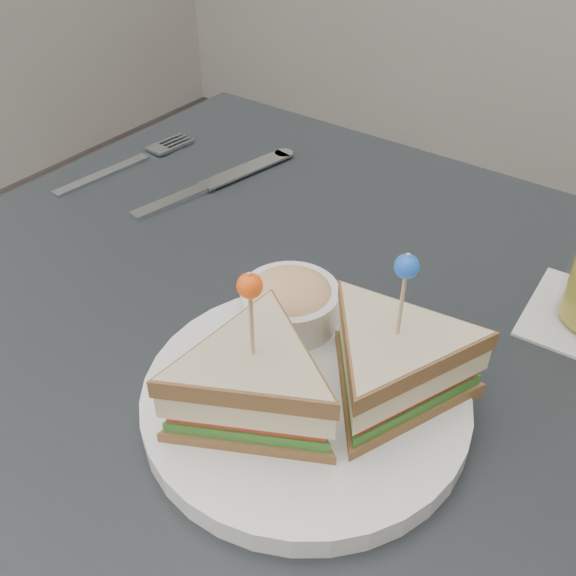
% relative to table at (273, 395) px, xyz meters
% --- Properties ---
extents(table, '(0.80, 0.80, 0.75)m').
position_rel_table_xyz_m(table, '(0.00, 0.00, 0.00)').
color(table, black).
rests_on(table, ground).
extents(plate_meal, '(0.28, 0.26, 0.15)m').
position_rel_table_xyz_m(plate_meal, '(0.08, -0.05, 0.12)').
color(plate_meal, white).
rests_on(plate_meal, table).
extents(cutlery_fork, '(0.04, 0.20, 0.01)m').
position_rel_table_xyz_m(cutlery_fork, '(-0.34, 0.15, 0.08)').
color(cutlery_fork, silver).
rests_on(cutlery_fork, table).
extents(cutlery_knife, '(0.06, 0.23, 0.01)m').
position_rel_table_xyz_m(cutlery_knife, '(-0.22, 0.16, 0.08)').
color(cutlery_knife, silver).
rests_on(cutlery_knife, table).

